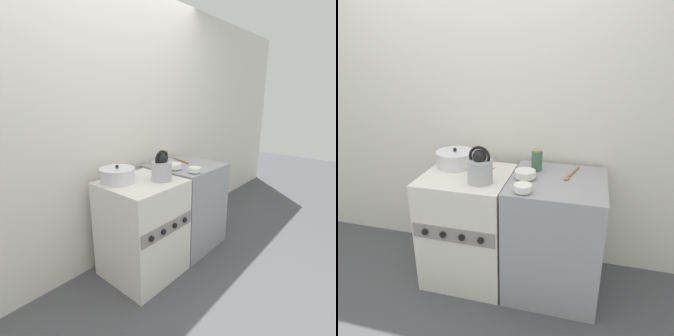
% 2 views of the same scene
% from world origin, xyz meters
% --- Properties ---
extents(ground_plane, '(12.00, 12.00, 0.00)m').
position_xyz_m(ground_plane, '(0.00, 0.00, 0.00)').
color(ground_plane, '#4C4C51').
extents(wall_back, '(7.00, 0.06, 2.50)m').
position_xyz_m(wall_back, '(0.00, 0.72, 1.25)').
color(wall_back, silver).
rests_on(wall_back, ground_plane).
extents(stove, '(0.62, 0.62, 0.86)m').
position_xyz_m(stove, '(-0.00, 0.30, 0.43)').
color(stove, silver).
rests_on(stove, ground_plane).
extents(counter, '(0.65, 0.65, 0.88)m').
position_xyz_m(counter, '(0.65, 0.32, 0.44)').
color(counter, '#99999E').
rests_on(counter, ground_plane).
extents(kettle, '(0.21, 0.17, 0.26)m').
position_xyz_m(kettle, '(0.14, 0.19, 0.96)').
color(kettle, '#B2B2B7').
rests_on(kettle, stove).
extents(cooking_pot, '(0.29, 0.29, 0.15)m').
position_xyz_m(cooking_pot, '(-0.14, 0.43, 0.92)').
color(cooking_pot, silver).
rests_on(cooking_pot, stove).
extents(enamel_bowl, '(0.14, 0.14, 0.06)m').
position_xyz_m(enamel_bowl, '(0.43, 0.30, 0.91)').
color(enamel_bowl, white).
rests_on(enamel_bowl, counter).
extents(small_ceramic_bowl, '(0.12, 0.12, 0.05)m').
position_xyz_m(small_ceramic_bowl, '(0.46, 0.08, 0.91)').
color(small_ceramic_bowl, white).
rests_on(small_ceramic_bowl, counter).
extents(storage_jar, '(0.08, 0.08, 0.16)m').
position_xyz_m(storage_jar, '(0.48, 0.47, 0.95)').
color(storage_jar, '#3F664C').
rests_on(storage_jar, counter).
extents(wooden_spoon, '(0.10, 0.27, 0.02)m').
position_xyz_m(wooden_spoon, '(0.73, 0.43, 0.88)').
color(wooden_spoon, '#A37A4C').
rests_on(wooden_spoon, counter).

